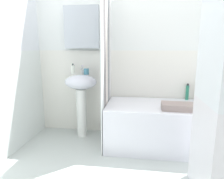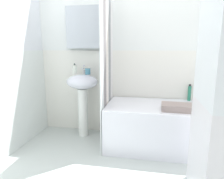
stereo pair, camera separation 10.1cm
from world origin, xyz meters
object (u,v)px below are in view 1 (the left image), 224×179
at_px(lotion_bottle, 208,92).
at_px(conditioner_bottle, 198,94).
at_px(soap_dispenser, 73,70).
at_px(bathtub, 167,126).
at_px(shampoo_bottle, 216,93).
at_px(sink, 81,92).
at_px(body_wash_bottle, 187,92).
at_px(toothbrush_cup, 86,72).
at_px(towel_folded, 178,107).

relative_size(lotion_bottle, conditioner_bottle, 1.26).
relative_size(soap_dispenser, bathtub, 0.10).
bearing_deg(lotion_bottle, soap_dispenser, -178.41).
distance_m(shampoo_bottle, conditioner_bottle, 0.23).
bearing_deg(conditioner_bottle, sink, -175.99).
bearing_deg(lotion_bottle, sink, -176.18).
height_order(sink, soap_dispenser, soap_dispenser).
xyz_separation_m(sink, shampoo_bottle, (1.80, 0.13, 0.01)).
bearing_deg(shampoo_bottle, bathtub, -155.19).
height_order(sink, bathtub, sink).
relative_size(soap_dispenser, body_wash_bottle, 0.66).
height_order(toothbrush_cup, lotion_bottle, toothbrush_cup).
bearing_deg(soap_dispenser, body_wash_bottle, 2.63).
bearing_deg(shampoo_bottle, toothbrush_cup, -176.93).
bearing_deg(soap_dispenser, conditioner_bottle, 1.59).
distance_m(toothbrush_cup, bathtub, 1.27).
relative_size(soap_dispenser, lotion_bottle, 0.61).
height_order(soap_dispenser, towel_folded, soap_dispenser).
xyz_separation_m(bathtub, conditioner_bottle, (0.42, 0.28, 0.36)).
distance_m(toothbrush_cup, body_wash_bottle, 1.39).
height_order(toothbrush_cup, conditioner_bottle, toothbrush_cup).
bearing_deg(bathtub, soap_dispenser, 169.79).
height_order(sink, towel_folded, sink).
height_order(soap_dispenser, bathtub, soap_dispenser).
distance_m(sink, toothbrush_cup, 0.29).
xyz_separation_m(sink, lotion_bottle, (1.69, 0.11, 0.02)).
bearing_deg(lotion_bottle, body_wash_bottle, 175.18).
xyz_separation_m(toothbrush_cup, lotion_bottle, (1.62, 0.07, -0.26)).
height_order(body_wash_bottle, towel_folded, body_wash_bottle).
bearing_deg(body_wash_bottle, lotion_bottle, -4.82).
bearing_deg(sink, bathtub, -8.27).
xyz_separation_m(lotion_bottle, towel_folded, (-0.46, -0.46, -0.08)).
xyz_separation_m(soap_dispenser, shampoo_bottle, (1.92, 0.07, -0.29)).
height_order(bathtub, conditioner_bottle, conditioner_bottle).
relative_size(sink, towel_folded, 2.46).
bearing_deg(lotion_bottle, conditioner_bottle, -178.49).
bearing_deg(conditioner_bottle, soap_dispenser, -178.41).
distance_m(toothbrush_cup, lotion_bottle, 1.64).
relative_size(sink, bathtub, 0.59).
distance_m(sink, shampoo_bottle, 1.80).
xyz_separation_m(toothbrush_cup, conditioner_bottle, (1.49, 0.07, -0.28)).
bearing_deg(sink, soap_dispenser, 153.42).
relative_size(soap_dispenser, shampoo_bottle, 0.65).
relative_size(conditioner_bottle, body_wash_bottle, 0.86).
relative_size(toothbrush_cup, shampoo_bottle, 0.36).
distance_m(bathtub, towel_folded, 0.37).
xyz_separation_m(bathtub, lotion_bottle, (0.54, 0.28, 0.39)).
bearing_deg(sink, toothbrush_cup, 29.60).
distance_m(conditioner_bottle, body_wash_bottle, 0.13).
distance_m(soap_dispenser, towel_folded, 1.46).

